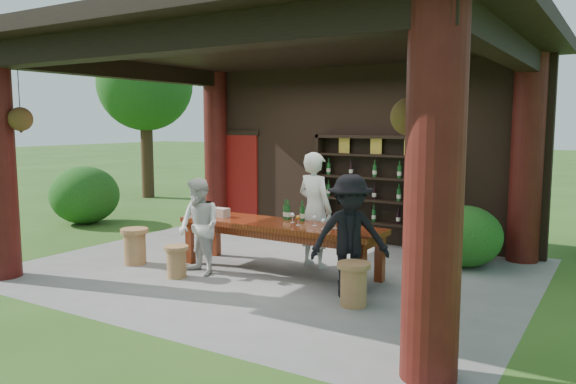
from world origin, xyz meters
The scene contains 14 objects.
ground centered at (0.00, 0.00, 0.00)m, with size 90.00×90.00×0.00m, color #2D5119.
pavilion centered at (-0.01, 0.43, 2.13)m, with size 7.50×6.00×3.60m.
wine_shelf centered at (0.60, 2.45, 1.01)m, with size 2.28×0.35×2.01m.
tasting_table centered at (0.14, -0.08, 0.63)m, with size 3.22×0.88×0.75m.
stool_near_left centered at (-0.96, -1.13, 0.25)m, with size 0.35×0.35×0.46m.
stool_near_right centered at (1.76, -0.95, 0.29)m, with size 0.41×0.41×0.54m.
stool_far_left centered at (-2.06, -0.89, 0.30)m, with size 0.43×0.43×0.57m.
host centered at (0.44, 0.48, 0.89)m, with size 0.65×0.43×1.79m, color silver.
guest_woman centered at (-0.80, -0.81, 0.71)m, with size 0.69×0.54×1.43m, color silver.
guest_man centered at (1.55, -0.61, 0.79)m, with size 1.02×0.59×1.58m, color black.
table_bottles centered at (0.18, 0.22, 0.90)m, with size 0.39×0.10×0.31m.
table_glasses centered at (0.79, -0.09, 0.82)m, with size 0.99×0.29×0.15m.
napkin_basket centered at (-0.93, -0.14, 0.82)m, with size 0.26×0.18×0.14m, color #BF6672.
shrubs centered at (2.77, 1.19, 0.54)m, with size 14.58×8.47×1.36m.
Camera 1 is at (4.54, -7.05, 2.22)m, focal length 35.00 mm.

